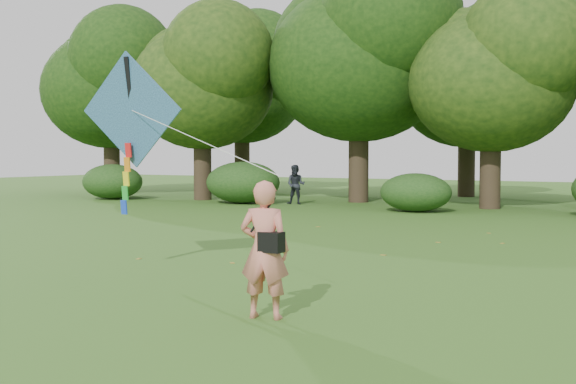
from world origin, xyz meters
The scene contains 7 objects.
ground centered at (0.00, 0.00, 0.00)m, with size 100.00×100.00×0.00m, color #265114.
man_kite_flyer centered at (0.08, -0.36, 0.89)m, with size 0.65×0.43×1.78m, color #DE7B68.
bystander_left centered at (-9.72, 18.38, 0.84)m, with size 0.81×0.63×1.67m, color #21252D.
crossbody_bag centered at (0.20, -0.39, 1.01)m, with size 0.43×0.20×0.71m.
flying_kite centered at (-3.95, 1.69, 2.85)m, with size 5.32×2.40×2.92m.
shrub_band centered at (-0.72, 17.60, 0.86)m, with size 39.15×3.22×1.88m.
fallen_leaves centered at (-0.78, 6.25, 0.01)m, with size 9.64×15.01×0.01m.
Camera 1 is at (4.85, -8.24, 2.12)m, focal length 45.00 mm.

